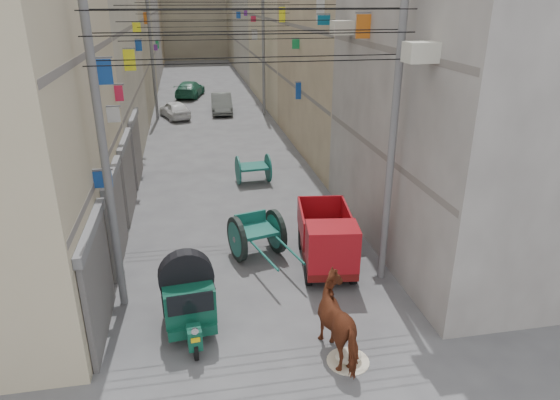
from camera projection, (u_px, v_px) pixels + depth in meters
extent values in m
cube|color=#69635E|center=(99.00, 166.00, 13.81)|extent=(0.25, 9.80, 0.18)
cube|color=#69635E|center=(83.00, 54.00, 12.68)|extent=(0.25, 9.80, 0.18)
cube|color=#A69F8E|center=(36.00, 34.00, 22.11)|extent=(8.00, 12.00, 12.00)
cube|color=#69635E|center=(133.00, 95.00, 23.82)|extent=(0.25, 11.76, 0.18)
cube|color=#69635E|center=(126.00, 29.00, 22.69)|extent=(0.25, 11.76, 0.18)
cube|color=tan|center=(84.00, 6.00, 33.56)|extent=(8.00, 14.00, 14.00)
cube|color=#69635E|center=(149.00, 62.00, 35.65)|extent=(0.25, 13.72, 0.18)
cube|color=#69635E|center=(144.00, 18.00, 34.52)|extent=(0.25, 13.72, 0.18)
cube|color=#9F9A95|center=(112.00, 16.00, 46.72)|extent=(8.00, 14.00, 11.80)
cube|color=#69635E|center=(157.00, 45.00, 48.39)|extent=(0.25, 13.72, 0.18)
cube|color=#69635E|center=(154.00, 12.00, 47.26)|extent=(0.25, 13.72, 0.18)
cube|color=tan|center=(125.00, 4.00, 58.23)|extent=(8.00, 12.00, 13.50)
cube|color=#69635E|center=(161.00, 36.00, 60.23)|extent=(0.25, 11.76, 0.18)
cube|color=#69635E|center=(159.00, 9.00, 59.09)|extent=(0.25, 11.76, 0.18)
cube|color=#9F9A95|center=(515.00, 36.00, 14.61)|extent=(8.00, 10.00, 13.00)
cube|color=#69635E|center=(381.00, 151.00, 15.21)|extent=(0.25, 9.80, 0.18)
cube|color=#69635E|center=(389.00, 48.00, 14.07)|extent=(0.25, 9.80, 0.18)
cube|color=tan|center=(378.00, 30.00, 24.81)|extent=(8.00, 12.00, 12.00)
cube|color=#69635E|center=(301.00, 90.00, 25.22)|extent=(0.25, 11.76, 0.18)
cube|color=#69635E|center=(302.00, 27.00, 24.08)|extent=(0.25, 11.76, 0.18)
cube|color=tan|center=(314.00, 5.00, 36.27)|extent=(8.00, 14.00, 14.00)
cube|color=#69635E|center=(262.00, 60.00, 37.05)|extent=(0.25, 13.72, 0.18)
cube|color=#69635E|center=(262.00, 17.00, 35.91)|extent=(0.25, 13.72, 0.18)
cube|color=#A69F8E|center=(279.00, 15.00, 49.43)|extent=(8.00, 14.00, 11.80)
cube|color=#69635E|center=(241.00, 44.00, 49.79)|extent=(0.25, 13.72, 0.18)
cube|color=#69635E|center=(240.00, 12.00, 48.66)|extent=(0.25, 13.72, 0.18)
cube|color=tan|center=(260.00, 4.00, 60.94)|extent=(8.00, 12.00, 13.50)
cube|color=#69635E|center=(230.00, 35.00, 61.62)|extent=(0.25, 11.76, 0.18)
cube|color=#69635E|center=(229.00, 9.00, 60.49)|extent=(0.25, 11.76, 0.18)
cube|color=tan|center=(193.00, 5.00, 66.05)|extent=(22.00, 10.00, 13.00)
cube|color=#4C4C51|center=(99.00, 285.00, 11.65)|extent=(0.12, 3.00, 2.60)
cube|color=slate|center=(91.00, 229.00, 11.11)|extent=(0.18, 3.20, 0.25)
cube|color=#4C4C51|center=(117.00, 221.00, 15.02)|extent=(0.12, 3.00, 2.60)
cube|color=slate|center=(111.00, 175.00, 14.47)|extent=(0.18, 3.20, 0.25)
cube|color=#4C4C51|center=(128.00, 180.00, 18.39)|extent=(0.12, 3.00, 2.60)
cube|color=slate|center=(124.00, 142.00, 17.84)|extent=(0.18, 3.20, 0.25)
cube|color=#4C4C51|center=(137.00, 151.00, 21.84)|extent=(0.12, 3.00, 2.60)
cube|color=slate|center=(133.00, 118.00, 21.30)|extent=(0.18, 3.20, 0.25)
cube|color=red|center=(253.00, 19.00, 38.02)|extent=(0.38, 0.08, 0.41)
cube|color=#188846|center=(157.00, 44.00, 44.28)|extent=(0.27, 0.08, 0.71)
cube|color=#154298|center=(103.00, 179.00, 12.38)|extent=(0.44, 0.08, 0.42)
cube|color=#FFFC1C|center=(130.00, 60.00, 20.22)|extent=(0.45, 0.08, 0.84)
cube|color=#154298|center=(238.00, 15.00, 47.69)|extent=(0.41, 0.08, 0.59)
cube|color=silver|center=(113.00, 115.00, 15.08)|extent=(0.38, 0.08, 0.44)
cube|color=silver|center=(255.00, 35.00, 37.77)|extent=(0.43, 0.08, 0.72)
cube|color=#6A258A|center=(246.00, 13.00, 42.78)|extent=(0.28, 0.08, 0.44)
cube|color=#6A258A|center=(156.00, 48.00, 41.05)|extent=(0.31, 0.08, 0.44)
cube|color=#188846|center=(296.00, 44.00, 24.35)|extent=(0.35, 0.08, 0.45)
cube|color=#FFFC1C|center=(282.00, 15.00, 27.19)|extent=(0.34, 0.08, 0.79)
cube|color=red|center=(119.00, 93.00, 17.02)|extent=(0.28, 0.08, 0.52)
cube|color=#CA6317|center=(146.00, 18.00, 32.37)|extent=(0.28, 0.08, 0.74)
cube|color=#154298|center=(298.00, 91.00, 24.72)|extent=(0.26, 0.08, 0.80)
cube|color=#CA6317|center=(364.00, 28.00, 15.08)|extent=(0.34, 0.08, 0.55)
cube|color=#154298|center=(103.00, 72.00, 13.44)|extent=(0.47, 0.08, 0.67)
cube|color=#FFFC1C|center=(137.00, 28.00, 24.72)|extent=(0.40, 0.08, 0.47)
cube|color=#154298|center=(139.00, 45.00, 25.52)|extent=(0.32, 0.08, 0.55)
cube|color=#0A5877|center=(324.00, 20.00, 19.04)|extent=(0.47, 0.08, 0.35)
cube|color=silver|center=(320.00, 10.00, 19.68)|extent=(0.32, 0.08, 0.89)
cube|color=#CA6317|center=(363.00, 26.00, 14.99)|extent=(0.44, 0.08, 0.69)
cube|color=#6A258A|center=(90.00, 200.00, 12.08)|extent=(0.10, 3.20, 0.80)
cube|color=silver|center=(127.00, 118.00, 20.27)|extent=(0.10, 3.20, 0.80)
cube|color=#188846|center=(145.00, 75.00, 31.19)|extent=(0.10, 3.20, 0.80)
cube|color=#188846|center=(154.00, 55.00, 42.11)|extent=(0.10, 3.20, 0.80)
cube|color=#FFFC1C|center=(405.00, 179.00, 13.45)|extent=(0.10, 3.20, 0.80)
cube|color=red|center=(320.00, 110.00, 21.64)|extent=(0.10, 3.20, 0.80)
cube|color=silver|center=(273.00, 72.00, 32.56)|extent=(0.10, 3.20, 0.80)
cube|color=#154298|center=(250.00, 53.00, 43.48)|extent=(0.10, 3.20, 0.80)
cube|color=beige|center=(421.00, 52.00, 11.19)|extent=(0.70, 0.55, 0.45)
cube|color=beige|center=(342.00, 28.00, 16.57)|extent=(0.70, 0.55, 0.45)
cylinder|color=slate|center=(105.00, 159.00, 11.78)|extent=(0.20, 0.20, 8.00)
cylinder|color=slate|center=(392.00, 144.00, 13.00)|extent=(0.20, 0.20, 8.00)
cylinder|color=slate|center=(152.00, 57.00, 31.80)|extent=(0.20, 0.20, 8.00)
cylinder|color=slate|center=(264.00, 55.00, 33.02)|extent=(0.20, 0.20, 8.00)
cylinder|color=black|center=(257.00, 62.00, 11.10)|extent=(7.40, 0.02, 0.02)
cylinder|color=black|center=(256.00, 34.00, 10.87)|extent=(7.40, 0.02, 0.02)
cylinder|color=black|center=(256.00, 10.00, 10.68)|extent=(7.40, 0.02, 0.02)
cylinder|color=black|center=(251.00, 57.00, 12.01)|extent=(7.40, 0.02, 0.02)
cylinder|color=black|center=(250.00, 31.00, 11.78)|extent=(7.40, 0.02, 0.02)
cylinder|color=black|center=(250.00, 9.00, 11.59)|extent=(7.40, 0.02, 0.02)
cylinder|color=black|center=(230.00, 40.00, 17.01)|extent=(7.40, 0.02, 0.02)
cylinder|color=black|center=(229.00, 21.00, 16.79)|extent=(7.40, 0.02, 0.02)
cylinder|color=black|center=(229.00, 5.00, 16.60)|extent=(7.40, 0.02, 0.02)
cylinder|color=black|center=(215.00, 27.00, 24.30)|extent=(7.40, 0.02, 0.02)
cylinder|color=black|center=(214.00, 14.00, 24.07)|extent=(7.40, 0.02, 0.02)
cylinder|color=black|center=(214.00, 2.00, 23.88)|extent=(7.40, 0.02, 0.02)
cylinder|color=black|center=(207.00, 20.00, 31.58)|extent=(7.40, 0.02, 0.02)
cylinder|color=black|center=(206.00, 10.00, 31.35)|extent=(7.40, 0.02, 0.02)
cylinder|color=black|center=(206.00, 1.00, 31.16)|extent=(7.40, 0.02, 0.02)
cylinder|color=black|center=(196.00, 349.00, 11.14)|extent=(0.16, 0.51, 0.50)
cylinder|color=black|center=(167.00, 310.00, 12.54)|extent=(0.16, 0.51, 0.50)
cylinder|color=black|center=(207.00, 304.00, 12.79)|extent=(0.16, 0.51, 0.50)
cube|color=#0B402F|center=(189.00, 313.00, 12.12)|extent=(1.29, 1.81, 0.25)
cube|color=#0B402F|center=(195.00, 337.00, 11.07)|extent=(0.35, 0.43, 0.50)
cylinder|color=silver|center=(195.00, 331.00, 10.77)|extent=(0.17, 0.06, 0.16)
cube|color=gold|center=(196.00, 340.00, 10.84)|extent=(0.20, 0.05, 0.11)
cube|color=#0B402F|center=(187.00, 294.00, 11.96)|extent=(1.31, 1.64, 0.86)
cube|color=black|center=(191.00, 304.00, 11.18)|extent=(1.04, 0.15, 0.50)
cube|color=black|center=(162.00, 294.00, 11.78)|extent=(0.14, 1.08, 0.59)
cube|color=black|center=(212.00, 287.00, 12.08)|extent=(0.14, 1.08, 0.59)
cube|color=silver|center=(193.00, 329.00, 11.41)|extent=(1.13, 0.15, 0.05)
cylinder|color=black|center=(237.00, 239.00, 15.21)|extent=(0.51, 1.39, 1.40)
cylinder|color=#13554A|center=(237.00, 239.00, 15.21)|extent=(0.45, 1.10, 1.09)
cylinder|color=slate|center=(237.00, 239.00, 15.21)|extent=(0.26, 0.23, 0.18)
cylinder|color=black|center=(276.00, 231.00, 15.73)|extent=(0.51, 1.39, 1.40)
cylinder|color=#13554A|center=(276.00, 231.00, 15.73)|extent=(0.45, 1.10, 1.09)
cylinder|color=slate|center=(276.00, 231.00, 15.73)|extent=(0.26, 0.23, 0.18)
cylinder|color=slate|center=(257.00, 235.00, 15.47)|extent=(1.32, 0.43, 0.08)
cube|color=#13554A|center=(257.00, 230.00, 15.40)|extent=(1.30, 1.34, 0.10)
cube|color=#13554A|center=(250.00, 217.00, 15.73)|extent=(1.03, 0.35, 0.35)
cylinder|color=#13554A|center=(261.00, 252.00, 14.23)|extent=(0.67, 2.24, 0.07)
cylinder|color=#13554A|center=(286.00, 246.00, 14.55)|extent=(0.67, 2.24, 0.07)
cylinder|color=black|center=(308.00, 274.00, 14.03)|extent=(0.26, 0.66, 0.64)
cylinder|color=black|center=(302.00, 240.00, 16.00)|extent=(0.26, 0.66, 0.64)
cylinder|color=black|center=(353.00, 273.00, 14.08)|extent=(0.26, 0.66, 0.64)
cylinder|color=black|center=(340.00, 239.00, 16.05)|extent=(0.26, 0.66, 0.64)
cube|color=#530D0B|center=(326.00, 249.00, 14.96)|extent=(1.82, 3.36, 0.34)
cube|color=maroon|center=(332.00, 246.00, 13.67)|extent=(1.53, 1.20, 1.21)
cube|color=black|center=(335.00, 251.00, 13.22)|extent=(1.26, 0.23, 0.53)
cube|color=#530D0B|center=(324.00, 233.00, 15.35)|extent=(1.73, 2.31, 0.12)
cube|color=maroon|center=(301.00, 222.00, 15.16)|extent=(0.34, 2.12, 0.82)
cube|color=maroon|center=(347.00, 221.00, 15.23)|extent=(0.34, 2.12, 0.82)
cube|color=maroon|center=(320.00, 208.00, 16.16)|extent=(1.45, 0.25, 0.82)
cylinder|color=#13554A|center=(238.00, 170.00, 21.48)|extent=(0.16, 1.24, 1.24)
cylinder|color=#13554A|center=(268.00, 168.00, 21.80)|extent=(0.16, 1.24, 1.24)
cube|color=#13554A|center=(253.00, 166.00, 21.60)|extent=(1.27, 1.14, 0.10)
cylinder|color=slate|center=(253.00, 169.00, 21.64)|extent=(1.38, 0.18, 0.08)
ellipsoid|color=beige|center=(348.00, 356.00, 11.08)|extent=(0.59, 0.47, 0.30)
imported|color=brown|center=(343.00, 321.00, 11.10)|extent=(1.28, 2.16, 1.71)
imported|color=silver|center=(175.00, 109.00, 33.25)|extent=(2.38, 3.67, 1.16)
imported|color=#565B58|center=(222.00, 103.00, 34.83)|extent=(1.51, 4.00, 1.30)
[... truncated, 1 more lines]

